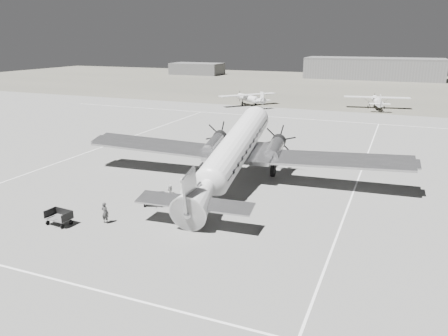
{
  "coord_description": "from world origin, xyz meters",
  "views": [
    {
      "loc": [
        15.12,
        -29.99,
        12.66
      ],
      "look_at": [
        1.8,
        2.41,
        2.2
      ],
      "focal_mm": 35.0,
      "sensor_mm": 36.0,
      "label": 1
    }
  ],
  "objects_px": {
    "shed_secondary": "(197,69)",
    "baggage_cart_near": "(154,199)",
    "baggage_cart_far": "(59,218)",
    "ramp_agent": "(171,195)",
    "light_plane_left": "(250,99)",
    "dc3_airliner": "(233,154)",
    "hangar_main": "(373,68)",
    "ground_crew": "(105,213)",
    "passenger": "(183,187)",
    "light_plane_right": "(377,102)"
  },
  "relations": [
    {
      "from": "shed_secondary",
      "to": "baggage_cart_near",
      "type": "distance_m",
      "value": 128.68
    },
    {
      "from": "baggage_cart_far",
      "to": "ramp_agent",
      "type": "distance_m",
      "value": 8.36
    },
    {
      "from": "light_plane_left",
      "to": "dc3_airliner",
      "type": "bearing_deg",
      "value": -121.79
    },
    {
      "from": "baggage_cart_far",
      "to": "hangar_main",
      "type": "bearing_deg",
      "value": 89.93
    },
    {
      "from": "ground_crew",
      "to": "shed_secondary",
      "type": "bearing_deg",
      "value": -65.23
    },
    {
      "from": "shed_secondary",
      "to": "ramp_agent",
      "type": "xyz_separation_m",
      "value": [
        54.04,
        -116.84,
        -1.15
      ]
    },
    {
      "from": "hangar_main",
      "to": "baggage_cart_near",
      "type": "bearing_deg",
      "value": -93.39
    },
    {
      "from": "dc3_airliner",
      "to": "ground_crew",
      "type": "height_order",
      "value": "dc3_airliner"
    },
    {
      "from": "baggage_cart_far",
      "to": "passenger",
      "type": "relative_size",
      "value": 1.18
    },
    {
      "from": "light_plane_left",
      "to": "ramp_agent",
      "type": "distance_m",
      "value": 53.15
    },
    {
      "from": "baggage_cart_near",
      "to": "passenger",
      "type": "height_order",
      "value": "passenger"
    },
    {
      "from": "dc3_airliner",
      "to": "hangar_main",
      "type": "bearing_deg",
      "value": 84.18
    },
    {
      "from": "hangar_main",
      "to": "baggage_cart_far",
      "type": "distance_m",
      "value": 128.68
    },
    {
      "from": "light_plane_right",
      "to": "light_plane_left",
      "type": "bearing_deg",
      "value": -175.8
    },
    {
      "from": "hangar_main",
      "to": "baggage_cart_far",
      "type": "height_order",
      "value": "hangar_main"
    },
    {
      "from": "baggage_cart_near",
      "to": "baggage_cart_far",
      "type": "distance_m",
      "value": 7.15
    },
    {
      "from": "hangar_main",
      "to": "light_plane_right",
      "type": "height_order",
      "value": "hangar_main"
    },
    {
      "from": "passenger",
      "to": "ground_crew",
      "type": "bearing_deg",
      "value": 140.4
    },
    {
      "from": "light_plane_right",
      "to": "passenger",
      "type": "bearing_deg",
      "value": -111.7
    },
    {
      "from": "hangar_main",
      "to": "passenger",
      "type": "xyz_separation_m",
      "value": [
        -6.06,
        -119.68,
        -2.51
      ]
    },
    {
      "from": "light_plane_left",
      "to": "light_plane_right",
      "type": "xyz_separation_m",
      "value": [
        22.97,
        5.78,
        -0.02
      ]
    },
    {
      "from": "ramp_agent",
      "to": "dc3_airliner",
      "type": "bearing_deg",
      "value": -8.06
    },
    {
      "from": "shed_secondary",
      "to": "light_plane_left",
      "type": "relative_size",
      "value": 1.48
    },
    {
      "from": "light_plane_left",
      "to": "baggage_cart_far",
      "type": "height_order",
      "value": "light_plane_left"
    },
    {
      "from": "dc3_airliner",
      "to": "light_plane_left",
      "type": "relative_size",
      "value": 2.54
    },
    {
      "from": "hangar_main",
      "to": "light_plane_left",
      "type": "height_order",
      "value": "hangar_main"
    },
    {
      "from": "light_plane_left",
      "to": "ground_crew",
      "type": "xyz_separation_m",
      "value": [
        8.85,
        -56.72,
        -0.48
      ]
    },
    {
      "from": "ground_crew",
      "to": "light_plane_right",
      "type": "bearing_deg",
      "value": -100.88
    },
    {
      "from": "shed_secondary",
      "to": "baggage_cart_far",
      "type": "xyz_separation_m",
      "value": [
        48.57,
        -123.15,
        -1.48
      ]
    },
    {
      "from": "hangar_main",
      "to": "baggage_cart_near",
      "type": "height_order",
      "value": "hangar_main"
    },
    {
      "from": "baggage_cart_near",
      "to": "ground_crew",
      "type": "height_order",
      "value": "ground_crew"
    },
    {
      "from": "shed_secondary",
      "to": "baggage_cart_far",
      "type": "height_order",
      "value": "shed_secondary"
    },
    {
      "from": "hangar_main",
      "to": "dc3_airliner",
      "type": "bearing_deg",
      "value": -91.59
    },
    {
      "from": "ground_crew",
      "to": "dc3_airliner",
      "type": "bearing_deg",
      "value": -114.09
    },
    {
      "from": "hangar_main",
      "to": "shed_secondary",
      "type": "xyz_separation_m",
      "value": [
        -60.0,
        -5.0,
        -1.3
      ]
    },
    {
      "from": "baggage_cart_near",
      "to": "ramp_agent",
      "type": "xyz_separation_m",
      "value": [
        1.28,
        0.52,
        0.36
      ]
    },
    {
      "from": "shed_secondary",
      "to": "ramp_agent",
      "type": "relative_size",
      "value": 10.59
    },
    {
      "from": "hangar_main",
      "to": "light_plane_right",
      "type": "xyz_separation_m",
      "value": [
        5.54,
        -64.17,
        -2.06
      ]
    },
    {
      "from": "baggage_cart_near",
      "to": "passenger",
      "type": "distance_m",
      "value": 2.94
    },
    {
      "from": "hangar_main",
      "to": "ramp_agent",
      "type": "bearing_deg",
      "value": -92.8
    },
    {
      "from": "hangar_main",
      "to": "shed_secondary",
      "type": "relative_size",
      "value": 2.33
    },
    {
      "from": "dc3_airliner",
      "to": "baggage_cart_near",
      "type": "bearing_deg",
      "value": -125.06
    },
    {
      "from": "light_plane_left",
      "to": "light_plane_right",
      "type": "distance_m",
      "value": 23.69
    },
    {
      "from": "passenger",
      "to": "shed_secondary",
      "type": "bearing_deg",
      "value": 5.54
    },
    {
      "from": "ground_crew",
      "to": "passenger",
      "type": "distance_m",
      "value": 7.43
    },
    {
      "from": "hangar_main",
      "to": "baggage_cart_near",
      "type": "xyz_separation_m",
      "value": [
        -7.24,
        -122.36,
        -2.81
      ]
    },
    {
      "from": "light_plane_right",
      "to": "ground_crew",
      "type": "height_order",
      "value": "light_plane_right"
    },
    {
      "from": "light_plane_left",
      "to": "baggage_cart_near",
      "type": "bearing_deg",
      "value": -128.1
    },
    {
      "from": "baggage_cart_far",
      "to": "ramp_agent",
      "type": "height_order",
      "value": "ramp_agent"
    },
    {
      "from": "shed_secondary",
      "to": "ground_crew",
      "type": "bearing_deg",
      "value": -67.09
    }
  ]
}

